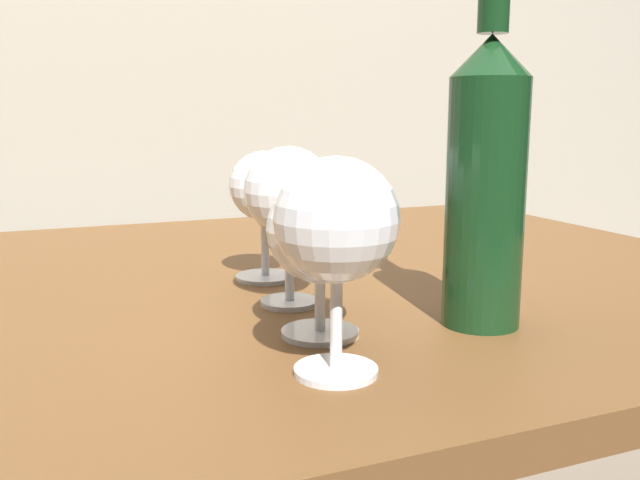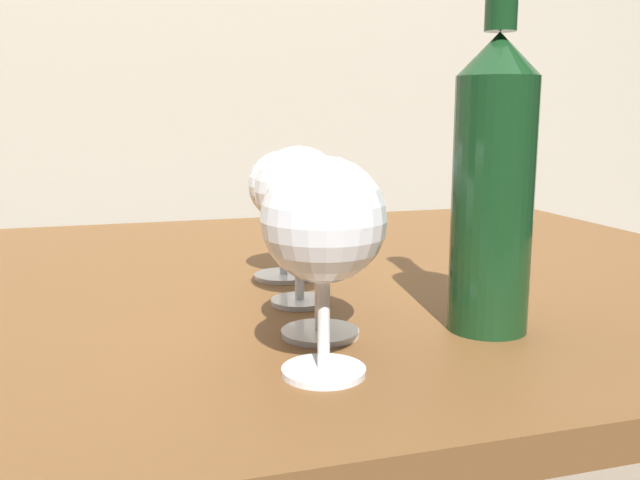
{
  "view_description": "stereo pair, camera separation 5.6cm",
  "coord_description": "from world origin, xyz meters",
  "px_view_note": "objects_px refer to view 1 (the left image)",
  "views": [
    {
      "loc": [
        -0.15,
        -0.73,
        0.95
      ],
      "look_at": [
        0.06,
        -0.22,
        0.85
      ],
      "focal_mm": 38.48,
      "sensor_mm": 36.0,
      "label": 1
    },
    {
      "loc": [
        -0.1,
        -0.75,
        0.95
      ],
      "look_at": [
        0.06,
        -0.22,
        0.85
      ],
      "focal_mm": 38.48,
      "sensor_mm": 36.0,
      "label": 2
    }
  ],
  "objects_px": {
    "wine_glass_port": "(320,234)",
    "wine_glass_cabernet": "(289,194)",
    "wine_glass_chardonnay": "(337,224)",
    "wine_bottle": "(486,175)",
    "wine_glass_pinot": "(264,191)"
  },
  "relations": [
    {
      "from": "wine_glass_chardonnay",
      "to": "wine_glass_port",
      "type": "bearing_deg",
      "value": 75.05
    },
    {
      "from": "wine_glass_chardonnay",
      "to": "wine_glass_port",
      "type": "height_order",
      "value": "wine_glass_chardonnay"
    },
    {
      "from": "wine_glass_cabernet",
      "to": "wine_bottle",
      "type": "distance_m",
      "value": 0.18
    },
    {
      "from": "wine_glass_cabernet",
      "to": "wine_glass_pinot",
      "type": "height_order",
      "value": "wine_glass_cabernet"
    },
    {
      "from": "wine_glass_pinot",
      "to": "wine_glass_port",
      "type": "bearing_deg",
      "value": -95.13
    },
    {
      "from": "wine_glass_cabernet",
      "to": "wine_bottle",
      "type": "xyz_separation_m",
      "value": [
        0.13,
        -0.12,
        0.02
      ]
    },
    {
      "from": "wine_glass_chardonnay",
      "to": "wine_glass_pinot",
      "type": "relative_size",
      "value": 1.09
    },
    {
      "from": "wine_glass_port",
      "to": "wine_glass_cabernet",
      "type": "height_order",
      "value": "wine_glass_cabernet"
    },
    {
      "from": "wine_glass_port",
      "to": "wine_glass_cabernet",
      "type": "xyz_separation_m",
      "value": [
        0.01,
        0.1,
        0.02
      ]
    },
    {
      "from": "wine_glass_cabernet",
      "to": "wine_glass_pinot",
      "type": "relative_size",
      "value": 1.07
    },
    {
      "from": "wine_glass_pinot",
      "to": "wine_bottle",
      "type": "distance_m",
      "value": 0.26
    },
    {
      "from": "wine_glass_chardonnay",
      "to": "wine_glass_cabernet",
      "type": "bearing_deg",
      "value": 80.37
    },
    {
      "from": "wine_glass_cabernet",
      "to": "wine_bottle",
      "type": "bearing_deg",
      "value": -42.36
    },
    {
      "from": "wine_glass_cabernet",
      "to": "wine_bottle",
      "type": "relative_size",
      "value": 0.47
    },
    {
      "from": "wine_glass_port",
      "to": "wine_glass_cabernet",
      "type": "distance_m",
      "value": 0.1
    }
  ]
}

